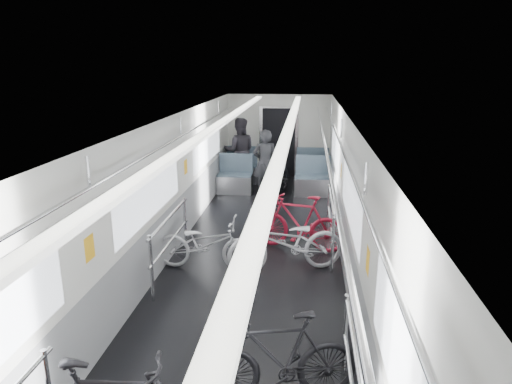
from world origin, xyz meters
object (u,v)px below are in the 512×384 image
at_px(bike_right_far, 299,222).
at_px(person_seated, 240,151).
at_px(person_standing, 265,163).
at_px(bike_aisle, 277,178).
at_px(bike_left_far, 206,244).
at_px(bike_right_mid, 286,243).
at_px(bike_right_near, 279,357).

bearing_deg(bike_right_far, person_seated, -146.85).
bearing_deg(person_standing, person_seated, -68.19).
distance_m(bike_right_far, bike_aisle, 3.39).
bearing_deg(bike_left_far, bike_right_far, -54.89).
bearing_deg(bike_left_far, bike_right_mid, -87.24).
distance_m(bike_right_near, bike_right_mid, 2.93).
bearing_deg(bike_right_near, person_standing, 173.22).
bearing_deg(person_seated, bike_aisle, 123.30).
bearing_deg(bike_right_far, bike_right_mid, 1.68).
bearing_deg(person_standing, bike_right_far, 93.77).
xyz_separation_m(bike_right_near, bike_aisle, (-0.51, 7.22, -0.00)).
height_order(bike_right_near, person_standing, person_standing).
xyz_separation_m(person_standing, person_seated, (-0.83, 1.26, 0.06)).
bearing_deg(person_seated, bike_right_far, 102.88).
distance_m(bike_left_far, bike_right_far, 1.78).
height_order(bike_right_near, bike_right_mid, bike_right_mid).
relative_size(bike_right_far, person_standing, 1.01).
relative_size(bike_right_near, bike_aisle, 0.88).
relative_size(bike_left_far, bike_right_near, 1.04).
xyz_separation_m(bike_right_mid, bike_right_far, (0.18, 0.96, 0.01)).
distance_m(bike_right_mid, person_standing, 4.42).
bearing_deg(bike_right_mid, bike_right_near, -17.27).
xyz_separation_m(bike_right_near, person_standing, (-0.82, 7.26, 0.37)).
bearing_deg(person_standing, bike_right_near, 84.84).
xyz_separation_m(bike_right_near, bike_right_far, (0.11, 3.88, 0.03)).
relative_size(bike_right_mid, person_standing, 1.13).
xyz_separation_m(bike_left_far, person_standing, (0.56, 4.36, 0.41)).
xyz_separation_m(bike_left_far, bike_right_mid, (1.30, 0.03, 0.06)).
relative_size(bike_left_far, bike_aisle, 0.92).
relative_size(bike_aisle, person_standing, 1.08).
relative_size(bike_left_far, person_standing, 0.99).
bearing_deg(person_seated, bike_right_near, 93.07).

